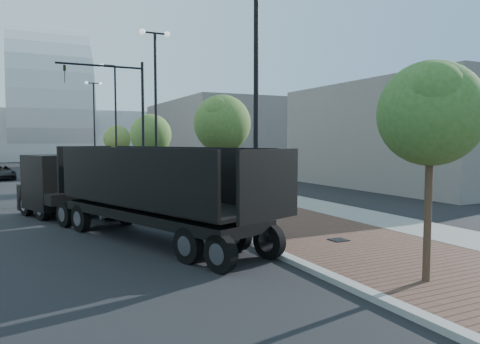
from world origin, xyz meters
name	(u,v)px	position (x,y,z in m)	size (l,w,h in m)	color
sidewalk	(136,173)	(3.50, 40.00, 0.06)	(7.00, 140.00, 0.12)	#4C2D23
concrete_strip	(163,172)	(6.20, 40.00, 0.07)	(2.40, 140.00, 0.13)	slate
curb	(98,174)	(0.00, 40.00, 0.07)	(0.30, 140.00, 0.14)	gray
dump_truck	(97,193)	(-3.77, 14.17, 1.25)	(6.59, 13.20, 2.95)	black
white_sedan	(110,199)	(-2.90, 16.80, 0.64)	(1.36, 3.91, 1.29)	silver
dark_car_mid	(1,173)	(-7.86, 38.27, 0.57)	(1.90, 4.12, 1.15)	black
dark_car_far	(57,163)	(-2.87, 49.69, 0.77)	(2.15, 5.29, 1.53)	black
pedestrian	(252,177)	(6.76, 22.19, 0.88)	(0.64, 0.42, 1.75)	black
streetlight_1	(253,103)	(0.49, 10.00, 4.34)	(1.44, 0.56, 9.21)	black
streetlight_2	(156,111)	(0.60, 22.00, 4.82)	(1.72, 0.56, 9.28)	black
streetlight_3	(115,126)	(0.49, 34.00, 4.34)	(1.44, 0.56, 9.21)	black
streetlight_4	(94,125)	(0.60, 46.00, 4.82)	(1.72, 0.56, 9.28)	black
traffic_mast	(128,111)	(-0.30, 25.00, 4.98)	(5.09, 0.20, 8.00)	black
tree_0	(431,114)	(1.65, 4.02, 3.71)	(2.29, 2.23, 4.84)	#382619
tree_1	(223,124)	(1.65, 15.02, 3.88)	(2.51, 2.48, 5.14)	#382619
tree_2	(151,135)	(1.65, 27.02, 3.56)	(2.77, 2.77, 4.95)	#382619
tree_3	(118,139)	(1.65, 39.02, 3.35)	(2.48, 2.45, 4.58)	#382619
convention_center	(48,125)	(-2.00, 85.00, 6.00)	(50.00, 30.00, 50.00)	#A0A7AA
commercial_block_ne	(216,134)	(16.00, 50.00, 4.00)	(12.00, 22.00, 8.00)	#665F5C
commercial_block_e	(410,136)	(18.00, 20.00, 3.50)	(10.00, 16.00, 7.00)	slate
utility_cover_1	(338,240)	(2.40, 8.00, 0.13)	(0.50, 0.50, 0.02)	black
utility_cover_2	(206,198)	(2.40, 19.00, 0.13)	(0.50, 0.50, 0.02)	black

